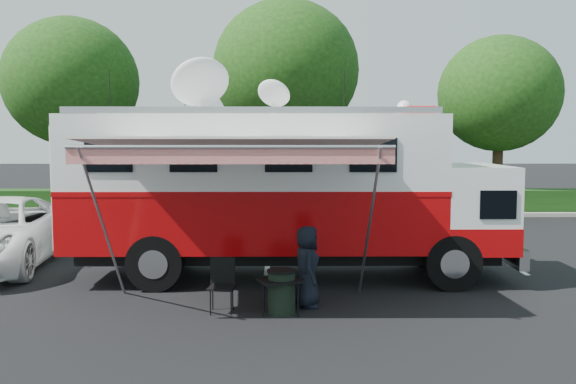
% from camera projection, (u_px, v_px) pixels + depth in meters
% --- Properties ---
extents(ground_plane, '(120.00, 120.00, 0.00)m').
position_uv_depth(ground_plane, '(288.00, 278.00, 14.39)').
color(ground_plane, black).
rests_on(ground_plane, ground).
extents(back_border, '(60.00, 6.14, 8.87)m').
position_uv_depth(back_border, '(313.00, 92.00, 26.81)').
color(back_border, '#9E998E').
rests_on(back_border, ground_plane).
extents(stall_lines, '(24.12, 5.50, 0.01)m').
position_uv_depth(stall_lines, '(269.00, 254.00, 17.37)').
color(stall_lines, silver).
rests_on(stall_lines, ground_plane).
extents(command_truck, '(9.70, 2.67, 4.66)m').
position_uv_depth(command_truck, '(284.00, 190.00, 14.21)').
color(command_truck, black).
rests_on(command_truck, ground_plane).
extents(awning, '(5.29, 2.73, 3.20)m').
position_uv_depth(awning, '(236.00, 146.00, 11.36)').
color(awning, silver).
rests_on(awning, ground_plane).
extents(person, '(0.56, 0.79, 1.52)m').
position_uv_depth(person, '(307.00, 307.00, 11.98)').
color(person, black).
rests_on(person, ground_plane).
extents(folding_table, '(0.88, 0.75, 0.63)m').
position_uv_depth(folding_table, '(281.00, 282.00, 11.43)').
color(folding_table, black).
rests_on(folding_table, ground_plane).
extents(folding_chair, '(0.52, 0.54, 0.97)m').
position_uv_depth(folding_chair, '(222.00, 280.00, 11.65)').
color(folding_chair, black).
rests_on(folding_chair, ground_plane).
extents(trash_bin, '(0.53, 0.53, 0.79)m').
position_uv_depth(trash_bin, '(282.00, 291.00, 11.50)').
color(trash_bin, black).
rests_on(trash_bin, ground_plane).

